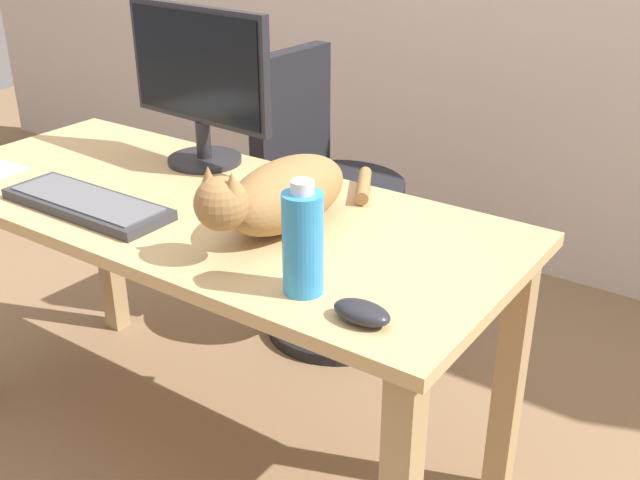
# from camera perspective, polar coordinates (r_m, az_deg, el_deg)

# --- Properties ---
(ground_plane) EXTENTS (8.00, 8.00, 0.00)m
(ground_plane) POSITION_cam_1_polar(r_m,az_deg,el_deg) (2.22, -7.61, -14.90)
(ground_plane) COLOR #846647
(desk) EXTENTS (1.54, 0.66, 0.73)m
(desk) POSITION_cam_1_polar(r_m,az_deg,el_deg) (1.88, -8.70, -0.21)
(desk) COLOR tan
(desk) RESTS_ON ground_plane
(office_chair) EXTENTS (0.48, 0.48, 0.95)m
(office_chair) POSITION_cam_1_polar(r_m,az_deg,el_deg) (2.53, 0.36, 1.79)
(office_chair) COLOR black
(office_chair) RESTS_ON ground_plane
(monitor) EXTENTS (0.48, 0.20, 0.42)m
(monitor) POSITION_cam_1_polar(r_m,az_deg,el_deg) (2.04, -9.07, 11.77)
(monitor) COLOR #232328
(monitor) RESTS_ON desk
(keyboard) EXTENTS (0.44, 0.15, 0.03)m
(keyboard) POSITION_cam_1_polar(r_m,az_deg,el_deg) (1.86, -17.10, 2.64)
(keyboard) COLOR #333338
(keyboard) RESTS_ON desk
(cat) EXTENTS (0.19, 0.61, 0.20)m
(cat) POSITION_cam_1_polar(r_m,az_deg,el_deg) (1.65, -2.96, 3.43)
(cat) COLOR olive
(cat) RESTS_ON desk
(computer_mouse) EXTENTS (0.11, 0.06, 0.04)m
(computer_mouse) POSITION_cam_1_polar(r_m,az_deg,el_deg) (1.33, 3.15, -5.45)
(computer_mouse) COLOR #232328
(computer_mouse) RESTS_ON desk
(water_bottle) EXTENTS (0.08, 0.08, 0.22)m
(water_bottle) POSITION_cam_1_polar(r_m,az_deg,el_deg) (1.38, -1.29, -0.13)
(water_bottle) COLOR #2D8CD1
(water_bottle) RESTS_ON desk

